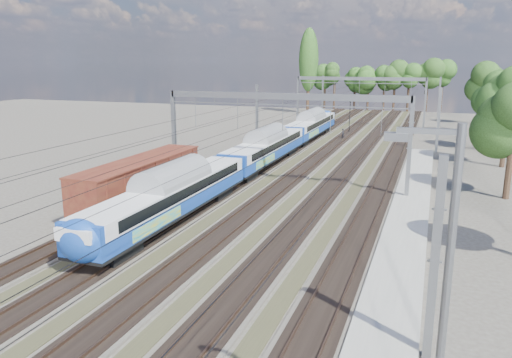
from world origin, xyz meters
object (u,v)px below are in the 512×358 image
(signal_near, at_px, (350,111))
(worker, at_px, (343,134))
(emu_train, at_px, (265,144))
(signal_far, at_px, (425,103))
(freight_boxcar, at_px, (141,180))
(lamp_post, at_px, (439,323))

(signal_near, bearing_deg, worker, -94.09)
(emu_train, distance_m, signal_far, 51.48)
(signal_near, xyz_separation_m, signal_far, (11.27, 18.21, 0.29))
(emu_train, xyz_separation_m, freight_boxcar, (-4.50, -18.52, -0.28))
(emu_train, relative_size, lamp_post, 6.17)
(emu_train, xyz_separation_m, signal_near, (4.42, 30.81, 1.07))
(worker, bearing_deg, signal_near, 8.72)
(lamp_post, bearing_deg, worker, 99.61)
(emu_train, distance_m, signal_near, 31.14)
(freight_boxcar, relative_size, signal_far, 2.38)
(signal_near, relative_size, lamp_post, 0.56)
(emu_train, height_order, lamp_post, lamp_post)
(signal_far, height_order, lamp_post, lamp_post)
(signal_near, bearing_deg, lamp_post, -84.83)
(lamp_post, bearing_deg, freight_boxcar, 133.05)
(emu_train, relative_size, signal_far, 10.27)
(signal_far, relative_size, lamp_post, 0.60)
(signal_near, height_order, signal_far, signal_far)
(emu_train, xyz_separation_m, lamp_post, (18.35, -41.06, 3.12))
(lamp_post, bearing_deg, emu_train, 111.74)
(emu_train, bearing_deg, lamp_post, -65.92)
(emu_train, distance_m, lamp_post, 45.09)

